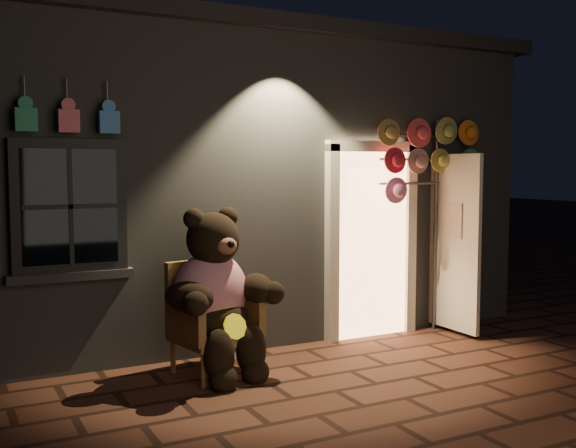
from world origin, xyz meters
TOP-DOWN VIEW (x-y plane):
  - ground at (0.00, 0.00)m, footprint 60.00×60.00m
  - shop_building at (0.00, 3.99)m, footprint 7.30×5.95m
  - wicker_armchair at (-0.75, 1.00)m, footprint 0.81×0.75m
  - teddy_bear at (-0.73, 0.87)m, footprint 1.13×0.96m
  - hat_rack at (1.99, 1.28)m, footprint 1.39×0.22m

SIDE VIEW (x-z plane):
  - ground at x=0.00m, z-range 0.00..0.00m
  - wicker_armchair at x=-0.75m, z-range 0.00..1.03m
  - teddy_bear at x=-0.73m, z-range -0.05..1.53m
  - shop_building at x=0.00m, z-range -0.02..3.49m
  - hat_rack at x=1.99m, z-range 0.82..3.29m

